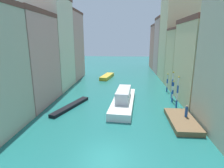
# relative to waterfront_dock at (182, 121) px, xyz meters

# --- Properties ---
(ground_plane) EXTENTS (154.00, 154.00, 0.00)m
(ground_plane) POSITION_rel_waterfront_dock_xyz_m (-8.92, 16.85, -0.32)
(ground_plane) COLOR #1E6B66
(building_left_1) EXTENTS (7.44, 10.62, 14.86)m
(building_left_1) POSITION_rel_waterfront_dock_xyz_m (-23.38, 5.81, 7.13)
(building_left_1) COLOR tan
(building_left_1) RESTS_ON ground
(building_left_2) EXTENTS (7.44, 10.15, 19.15)m
(building_left_2) POSITION_rel_waterfront_dock_xyz_m (-23.38, 16.35, 9.27)
(building_left_2) COLOR beige
(building_left_2) RESTS_ON ground
(building_left_3) EXTENTS (7.44, 10.39, 17.68)m
(building_left_3) POSITION_rel_waterfront_dock_xyz_m (-23.38, 26.58, 8.53)
(building_left_3) COLOR tan
(building_left_3) RESTS_ON ground
(building_right_1) EXTENTS (7.44, 11.00, 13.91)m
(building_right_1) POSITION_rel_waterfront_dock_xyz_m (5.53, 8.68, 6.65)
(building_right_1) COLOR beige
(building_right_1) RESTS_ON ground
(building_right_2) EXTENTS (7.44, 7.61, 12.85)m
(building_right_2) POSITION_rel_waterfront_dock_xyz_m (5.53, 18.07, 6.12)
(building_right_2) COLOR beige
(building_right_2) RESTS_ON ground
(building_right_3) EXTENTS (7.44, 9.95, 22.04)m
(building_right_3) POSITION_rel_waterfront_dock_xyz_m (5.53, 27.03, 10.71)
(building_right_3) COLOR beige
(building_right_3) RESTS_ON ground
(building_right_4) EXTENTS (7.44, 9.35, 17.15)m
(building_right_4) POSITION_rel_waterfront_dock_xyz_m (5.53, 37.05, 8.27)
(building_right_4) COLOR tan
(building_right_4) RESTS_ON ground
(building_right_5) EXTENTS (7.44, 10.14, 15.66)m
(building_right_5) POSITION_rel_waterfront_dock_xyz_m (5.53, 46.94, 7.52)
(building_right_5) COLOR #C6705B
(building_right_5) RESTS_ON ground
(waterfront_dock) EXTENTS (3.17, 7.20, 0.64)m
(waterfront_dock) POSITION_rel_waterfront_dock_xyz_m (0.00, 0.00, 0.00)
(waterfront_dock) COLOR brown
(waterfront_dock) RESTS_ON ground
(person_on_dock) EXTENTS (0.36, 0.36, 1.60)m
(person_on_dock) POSITION_rel_waterfront_dock_xyz_m (0.67, 0.63, 1.06)
(person_on_dock) COLOR #234C93
(person_on_dock) RESTS_ON waterfront_dock
(mooring_pole_0) EXTENTS (0.28, 0.28, 5.09)m
(mooring_pole_0) POSITION_rel_waterfront_dock_xyz_m (0.75, 5.60, 2.27)
(mooring_pole_0) COLOR #1E479E
(mooring_pole_0) RESTS_ON ground
(mooring_pole_1) EXTENTS (0.28, 0.28, 3.76)m
(mooring_pole_1) POSITION_rel_waterfront_dock_xyz_m (0.74, 8.37, 1.60)
(mooring_pole_1) COLOR #1E479E
(mooring_pole_1) RESTS_ON ground
(mooring_pole_2) EXTENTS (0.33, 0.33, 4.97)m
(mooring_pole_2) POSITION_rel_waterfront_dock_xyz_m (1.14, 10.40, 2.22)
(mooring_pole_2) COLOR #1E479E
(mooring_pole_2) RESTS_ON ground
(mooring_pole_3) EXTENTS (0.30, 0.30, 3.82)m
(mooring_pole_3) POSITION_rel_waterfront_dock_xyz_m (1.19, 14.81, 1.64)
(mooring_pole_3) COLOR #1E479E
(mooring_pole_3) RESTS_ON ground
(vaporetto_white) EXTENTS (4.30, 13.12, 2.77)m
(vaporetto_white) POSITION_rel_waterfront_dock_xyz_m (-7.64, 5.94, 0.66)
(vaporetto_white) COLOR white
(vaporetto_white) RESTS_ON ground
(gondola_black) EXTENTS (3.91, 8.81, 0.47)m
(gondola_black) POSITION_rel_waterfront_dock_xyz_m (-15.92, 4.33, -0.08)
(gondola_black) COLOR black
(gondola_black) RESTS_ON ground
(motorboat_0) EXTENTS (3.43, 8.12, 0.87)m
(motorboat_0) POSITION_rel_waterfront_dock_xyz_m (-12.54, 27.32, 0.11)
(motorboat_0) COLOR gold
(motorboat_0) RESTS_ON ground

